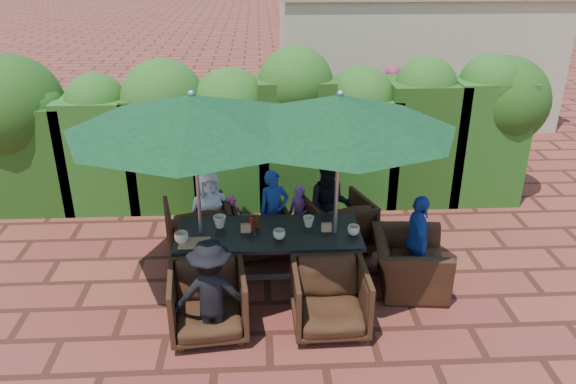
{
  "coord_description": "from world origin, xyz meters",
  "views": [
    {
      "loc": [
        -0.05,
        -6.06,
        3.91
      ],
      "look_at": [
        0.29,
        0.4,
        1.0
      ],
      "focal_mm": 35.0,
      "sensor_mm": 36.0,
      "label": 1
    }
  ],
  "objects_px": {
    "chair_end_right": "(410,255)",
    "chair_far_right": "(338,222)",
    "umbrella_left": "(193,112)",
    "dining_table": "(269,237)",
    "umbrella_right": "(340,113)",
    "chair_near_left": "(208,299)",
    "chair_far_mid": "(260,227)",
    "chair_near_right": "(330,296)",
    "chair_far_left": "(198,226)"
  },
  "relations": [
    {
      "from": "chair_end_right",
      "to": "chair_far_right",
      "type": "bearing_deg",
      "value": 43.72
    },
    {
      "from": "umbrella_left",
      "to": "dining_table",
      "type": "bearing_deg",
      "value": -2.22
    },
    {
      "from": "umbrella_left",
      "to": "umbrella_right",
      "type": "height_order",
      "value": "same"
    },
    {
      "from": "chair_far_right",
      "to": "chair_near_left",
      "type": "height_order",
      "value": "chair_far_right"
    },
    {
      "from": "chair_far_mid",
      "to": "chair_end_right",
      "type": "height_order",
      "value": "chair_end_right"
    },
    {
      "from": "chair_near_right",
      "to": "chair_end_right",
      "type": "height_order",
      "value": "chair_end_right"
    },
    {
      "from": "dining_table",
      "to": "chair_near_left",
      "type": "distance_m",
      "value": 1.11
    },
    {
      "from": "dining_table",
      "to": "umbrella_left",
      "type": "bearing_deg",
      "value": 177.78
    },
    {
      "from": "chair_far_mid",
      "to": "chair_near_right",
      "type": "xyz_separation_m",
      "value": [
        0.74,
        -1.7,
        0.04
      ]
    },
    {
      "from": "chair_far_left",
      "to": "chair_near_right",
      "type": "relative_size",
      "value": 1.02
    },
    {
      "from": "chair_far_right",
      "to": "chair_end_right",
      "type": "xyz_separation_m",
      "value": [
        0.74,
        -0.96,
        0.02
      ]
    },
    {
      "from": "chair_far_mid",
      "to": "chair_end_right",
      "type": "bearing_deg",
      "value": 140.96
    },
    {
      "from": "dining_table",
      "to": "chair_far_right",
      "type": "xyz_separation_m",
      "value": [
        0.96,
        0.87,
        -0.26
      ]
    },
    {
      "from": "chair_near_left",
      "to": "chair_end_right",
      "type": "height_order",
      "value": "chair_end_right"
    },
    {
      "from": "chair_far_left",
      "to": "chair_near_left",
      "type": "xyz_separation_m",
      "value": [
        0.27,
        -1.7,
        -0.0
      ]
    },
    {
      "from": "chair_far_mid",
      "to": "chair_near_left",
      "type": "relative_size",
      "value": 0.88
    },
    {
      "from": "chair_near_left",
      "to": "umbrella_right",
      "type": "bearing_deg",
      "value": 22.65
    },
    {
      "from": "chair_far_right",
      "to": "chair_near_left",
      "type": "xyz_separation_m",
      "value": [
        -1.63,
        -1.72,
        -0.0
      ]
    },
    {
      "from": "chair_near_right",
      "to": "chair_far_right",
      "type": "bearing_deg",
      "value": 78.2
    },
    {
      "from": "umbrella_left",
      "to": "chair_far_left",
      "type": "height_order",
      "value": "umbrella_left"
    },
    {
      "from": "chair_near_left",
      "to": "chair_end_right",
      "type": "relative_size",
      "value": 0.84
    },
    {
      "from": "dining_table",
      "to": "chair_far_right",
      "type": "distance_m",
      "value": 1.32
    },
    {
      "from": "umbrella_left",
      "to": "chair_far_mid",
      "type": "relative_size",
      "value": 3.83
    },
    {
      "from": "chair_far_mid",
      "to": "dining_table",
      "type": "bearing_deg",
      "value": 85.24
    },
    {
      "from": "chair_far_right",
      "to": "chair_near_left",
      "type": "distance_m",
      "value": 2.37
    },
    {
      "from": "chair_far_right",
      "to": "chair_end_right",
      "type": "bearing_deg",
      "value": 109.25
    },
    {
      "from": "chair_far_left",
      "to": "chair_near_right",
      "type": "distance_m",
      "value": 2.32
    },
    {
      "from": "umbrella_right",
      "to": "chair_end_right",
      "type": "distance_m",
      "value": 2.0
    },
    {
      "from": "umbrella_right",
      "to": "chair_far_mid",
      "type": "bearing_deg",
      "value": 134.5
    },
    {
      "from": "umbrella_right",
      "to": "chair_end_right",
      "type": "xyz_separation_m",
      "value": [
        0.92,
        -0.04,
        -1.78
      ]
    },
    {
      "from": "chair_far_mid",
      "to": "umbrella_left",
      "type": "bearing_deg",
      "value": 37.9
    },
    {
      "from": "chair_near_left",
      "to": "chair_far_left",
      "type": "bearing_deg",
      "value": 92.89
    },
    {
      "from": "umbrella_left",
      "to": "umbrella_right",
      "type": "relative_size",
      "value": 1.08
    },
    {
      "from": "umbrella_right",
      "to": "chair_near_left",
      "type": "distance_m",
      "value": 2.45
    },
    {
      "from": "umbrella_right",
      "to": "chair_near_left",
      "type": "xyz_separation_m",
      "value": [
        -1.45,
        -0.8,
        -1.8
      ]
    },
    {
      "from": "chair_far_left",
      "to": "chair_end_right",
      "type": "distance_m",
      "value": 2.8
    },
    {
      "from": "umbrella_left",
      "to": "umbrella_right",
      "type": "distance_m",
      "value": 1.59
    },
    {
      "from": "chair_near_left",
      "to": "chair_far_mid",
      "type": "bearing_deg",
      "value": 65.38
    },
    {
      "from": "umbrella_left",
      "to": "chair_far_left",
      "type": "bearing_deg",
      "value": 99.65
    },
    {
      "from": "chair_far_right",
      "to": "chair_near_left",
      "type": "bearing_deg",
      "value": 28.14
    },
    {
      "from": "chair_far_left",
      "to": "chair_far_right",
      "type": "relative_size",
      "value": 1.01
    },
    {
      "from": "chair_far_right",
      "to": "chair_end_right",
      "type": "height_order",
      "value": "chair_end_right"
    },
    {
      "from": "chair_far_left",
      "to": "chair_far_mid",
      "type": "bearing_deg",
      "value": 167.49
    },
    {
      "from": "chair_far_mid",
      "to": "chair_far_right",
      "type": "relative_size",
      "value": 0.88
    },
    {
      "from": "chair_near_left",
      "to": "chair_near_right",
      "type": "height_order",
      "value": "chair_near_left"
    },
    {
      "from": "umbrella_left",
      "to": "chair_end_right",
      "type": "bearing_deg",
      "value": -2.84
    },
    {
      "from": "dining_table",
      "to": "umbrella_left",
      "type": "relative_size",
      "value": 0.78
    },
    {
      "from": "chair_far_mid",
      "to": "chair_far_right",
      "type": "xyz_separation_m",
      "value": [
        1.06,
        0.02,
        0.05
      ]
    },
    {
      "from": "umbrella_right",
      "to": "chair_near_right",
      "type": "height_order",
      "value": "umbrella_right"
    },
    {
      "from": "dining_table",
      "to": "chair_near_right",
      "type": "distance_m",
      "value": 1.1
    }
  ]
}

